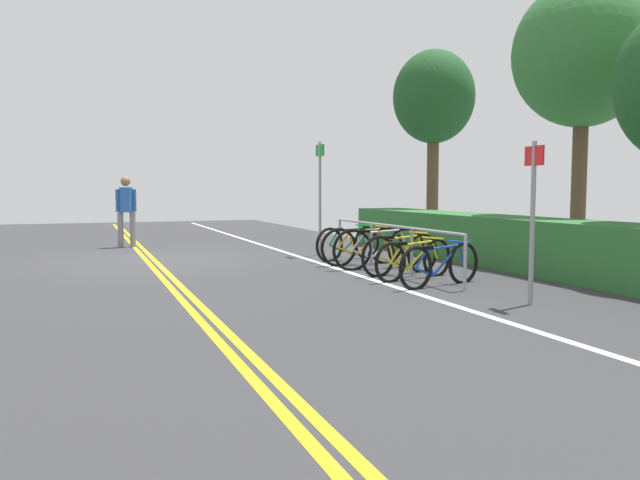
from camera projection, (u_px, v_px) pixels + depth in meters
The scene contains 17 objects.
ground_plane at pixel (150, 262), 12.63m from camera, with size 29.74×12.24×0.05m, color #353538.
centre_line_yellow_inner at pixel (146, 260), 12.60m from camera, with size 26.77×0.10×0.00m, color gold.
centre_line_yellow_outer at pixel (154, 260), 12.66m from camera, with size 26.77×0.10×0.00m, color gold.
bike_lane_stripe_white at pixel (293, 255), 13.70m from camera, with size 26.77×0.12×0.00m, color white.
bike_rack at pixel (390, 236), 10.97m from camera, with size 4.66×0.05×0.82m.
bicycle_0 at pixel (349, 243), 12.74m from camera, with size 0.68×1.67×0.73m.
bicycle_1 at pixel (363, 246), 11.91m from camera, with size 0.46×1.76×0.76m.
bicycle_2 at pixel (379, 248), 11.31m from camera, with size 0.46×1.85×0.78m.
bicycle_3 at pixel (401, 254), 10.57m from camera, with size 0.56×1.67×0.73m.
bicycle_4 at pixel (414, 259), 10.00m from camera, with size 0.64×1.67×0.68m.
bicycle_5 at pixel (440, 265), 9.30m from camera, with size 0.60×1.65×0.68m.
pedestrian at pixel (126, 206), 15.35m from camera, with size 0.32×0.49×1.74m.
sign_post_near at pixel (320, 188), 13.45m from camera, with size 0.36×0.06×2.44m.
sign_post_far at pixel (533, 206), 7.72m from camera, with size 0.36×0.06×2.03m.
hedge_backdrop at pixel (559, 248), 10.43m from camera, with size 13.61×1.19×0.92m, color #2D6B30.
tree_near_left at pixel (434, 99), 16.69m from camera, with size 2.17×2.17×5.12m.
tree_mid at pixel (583, 55), 12.25m from camera, with size 2.72×2.72×5.52m.
Camera 1 is at (12.95, -1.26, 1.46)m, focal length 35.14 mm.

